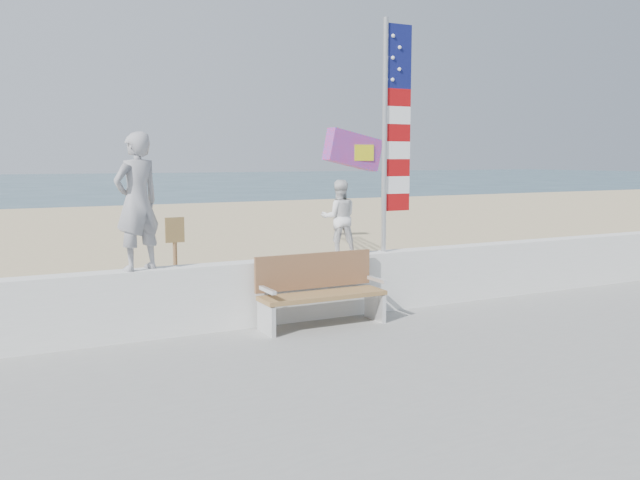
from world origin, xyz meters
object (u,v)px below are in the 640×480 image
Objects in this scene: child at (339,218)px; flag at (392,126)px; adult at (137,202)px; bench at (320,289)px.

flag reaches higher than child.
adult is 2.96m from child.
bench is (-0.55, -0.45, -0.95)m from child.
bench is 2.77m from flag.
flag reaches higher than adult.
child is at bearing 179.98° from flag.
bench is at bearing 57.10° from child.
adult is 2.74m from bench.
adult is at bearing 169.22° from bench.
adult is at bearing 180.00° from flag.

